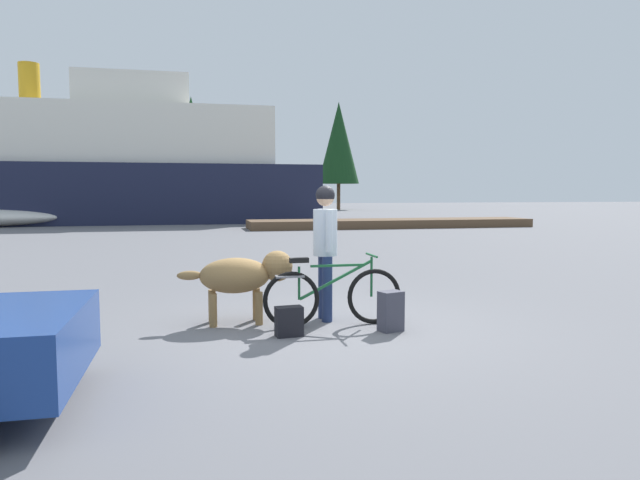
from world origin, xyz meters
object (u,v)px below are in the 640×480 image
Objects in this scene: person_cyclist at (325,238)px; bicycle at (332,296)px; ferry_boat at (93,168)px; handbag_pannier at (289,321)px; dog at (243,275)px; backpack at (391,311)px.

bicycle is at bearing -88.76° from person_cyclist.
handbag_pannier is at bearing -76.89° from ferry_boat.
dog is 28.24m from ferry_boat.
dog is 1.97m from backpack.
ferry_boat is (-7.21, 27.51, 2.01)m from person_cyclist.
dog is at bearing 154.08° from backpack.
bicycle is 0.07× the size of ferry_boat.
backpack is at bearing -74.48° from ferry_boat.
bicycle is 1.01× the size of person_cyclist.
ferry_boat reaches higher than bicycle.
ferry_boat reaches higher than handbag_pannier.
person_cyclist is 0.07× the size of ferry_boat.
ferry_boat is at bearing 105.52° from backpack.
person_cyclist is at bearing 91.24° from bicycle.
bicycle is 1.21× the size of dog.
bicycle is 28.93m from ferry_boat.
backpack reaches higher than handbag_pannier.
person_cyclist is 1.20× the size of dog.
person_cyclist is at bearing 50.56° from handbag_pannier.
person_cyclist is (-0.01, 0.37, 0.71)m from bicycle.
bicycle is 0.77m from handbag_pannier.
ferry_boat is (-7.86, 28.30, 2.87)m from backpack.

